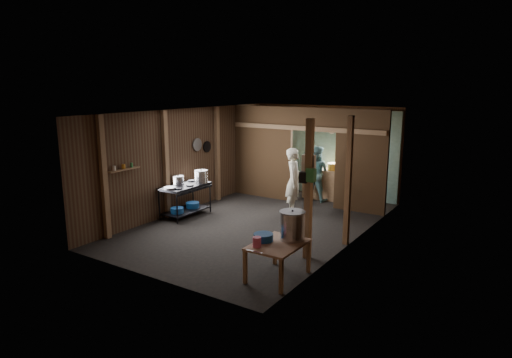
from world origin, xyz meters
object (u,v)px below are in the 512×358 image
Objects in this scene: pink_bucket at (257,242)px; cook at (294,181)px; stove_pot_large at (201,177)px; yellow_tub at (334,167)px; stock_pot at (292,226)px; gas_range at (185,201)px; prep_table at (278,261)px.

cook is (-1.40, 3.87, 0.14)m from pink_bucket.
pink_bucket is 0.10× the size of cook.
stove_pot_large is 0.95× the size of yellow_tub.
stock_pot reaches higher than stove_pot_large.
gas_range is at bearing 108.93° from cook.
yellow_tub is (2.42, 3.44, 0.56)m from gas_range.
yellow_tub is at bearing 54.85° from gas_range.
stock_pot is 5.19m from yellow_tub.
gas_range is at bearing -125.15° from yellow_tub.
stove_pot_large is at bearing -126.70° from yellow_tub.
stock_pot is 3.08× the size of pink_bucket.
stock_pot is 3.66m from cook.
gas_range is 3.74× the size of yellow_tub.
gas_range is 4.15m from prep_table.
prep_table is at bearing -107.56° from stock_pot.
stove_pot_large is at bearing 103.43° from cook.
gas_range is 1.29× the size of prep_table.
cook is at bearing 117.71° from stock_pot.
prep_table is 0.54m from pink_bucket.
cook is at bearing 38.60° from gas_range.
yellow_tub reaches higher than gas_range.
stock_pot is (3.64, -1.98, -0.09)m from stove_pot_large.
prep_table is at bearing -175.33° from cook.
stove_pot_large reaches higher than prep_table.
prep_table is 5.50m from yellow_tub.
stove_pot_large is 4.14m from stock_pot.
gas_range is 3.95× the size of stove_pot_large.
cook is (-1.70, 3.24, -0.02)m from stock_pot.
cook is at bearing 33.10° from stove_pot_large.
stock_pot reaches higher than pink_bucket.
yellow_tub is at bearing 100.86° from pink_bucket.
stove_pot_large reaches higher than gas_range.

